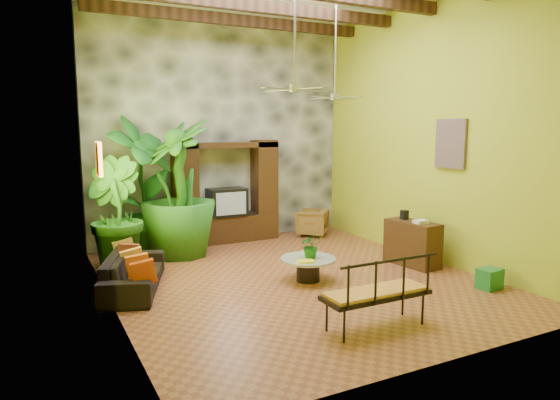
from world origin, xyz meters
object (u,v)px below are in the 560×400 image
tall_plant_c (178,189)px  green_bin (489,279)px  tall_plant_b (113,214)px  sofa (133,272)px  ceiling_fan_back (335,86)px  ceiling_fan_front (295,75)px  coffee_table (308,266)px  tall_plant_a (142,186)px  side_console (412,243)px  wicker_armchair (312,222)px  iron_bench (380,290)px  entertainment_center (227,200)px

tall_plant_c → green_bin: size_ratio=7.28×
tall_plant_b → sofa: bearing=-86.5°
ceiling_fan_back → tall_plant_c: size_ratio=0.67×
ceiling_fan_front → coffee_table: (0.37, 0.17, -3.15)m
ceiling_fan_back → green_bin: 4.61m
tall_plant_a → side_console: tall_plant_a is taller
sofa → tall_plant_b: 1.48m
ceiling_fan_front → tall_plant_b: size_ratio=0.89×
tall_plant_a → tall_plant_b: tall_plant_a is taller
wicker_armchair → iron_bench: (-2.13, -5.24, 0.22)m
ceiling_fan_back → coffee_table: size_ratio=1.97×
side_console → coffee_table: bearing=172.0°
entertainment_center → ceiling_fan_back: ceiling_fan_back is taller
wicker_armchair → iron_bench: size_ratio=0.48×
sofa → side_console: (5.00, -0.93, 0.13)m
side_console → green_bin: 1.68m
ceiling_fan_back → tall_plant_c: ceiling_fan_back is taller
ceiling_fan_back → sofa: ceiling_fan_back is taller
wicker_armchair → green_bin: bearing=50.1°
ceiling_fan_front → wicker_armchair: ceiling_fan_front is taller
tall_plant_c → coffee_table: size_ratio=2.93×
tall_plant_a → coffee_table: tall_plant_a is taller
sofa → tall_plant_c: (1.27, 1.76, 1.09)m
entertainment_center → side_console: bearing=-54.7°
wicker_armchair → tall_plant_a: tall_plant_a is taller
ceiling_fan_front → iron_bench: 3.52m
tall_plant_b → iron_bench: bearing=-59.4°
tall_plant_a → tall_plant_c: size_ratio=1.03×
tall_plant_b → coffee_table: bearing=-37.4°
tall_plant_c → tall_plant_a: bearing=150.3°
sofa → side_console: side_console is taller
wicker_armchair → iron_bench: bearing=21.7°
ceiling_fan_front → tall_plant_a: ceiling_fan_front is taller
iron_bench → green_bin: iron_bench is taller
coffee_table → ceiling_fan_front: bearing=-155.6°
tall_plant_c → wicker_armchair: bearing=6.5°
ceiling_fan_back → tall_plant_b: (-4.25, 0.72, -2.36)m
ceiling_fan_back → green_bin: size_ratio=4.91×
coffee_table → side_console: 2.26m
sofa → tall_plant_a: (0.63, 2.13, 1.13)m
entertainment_center → tall_plant_a: (-1.94, -0.36, 0.46)m
ceiling_fan_back → wicker_armchair: ceiling_fan_back is taller
iron_bench → side_console: (2.49, 2.16, -0.12)m
tall_plant_b → side_console: 5.57m
tall_plant_b → green_bin: tall_plant_b is taller
sofa → tall_plant_b: tall_plant_b is taller
tall_plant_c → coffee_table: bearing=-60.9°
wicker_armchair → green_bin: wicker_armchair is taller
iron_bench → entertainment_center: bearing=89.5°
ceiling_fan_back → tall_plant_a: bearing=156.0°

